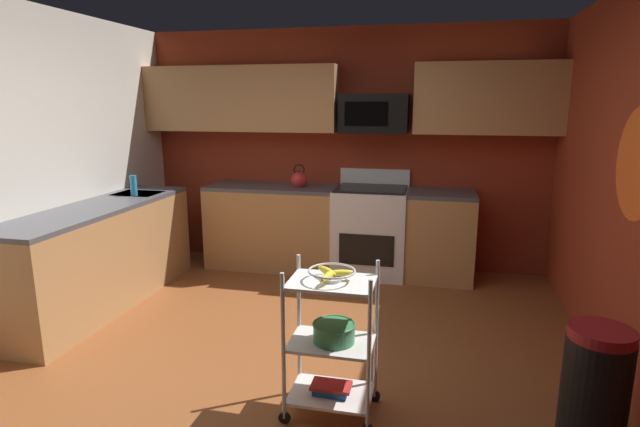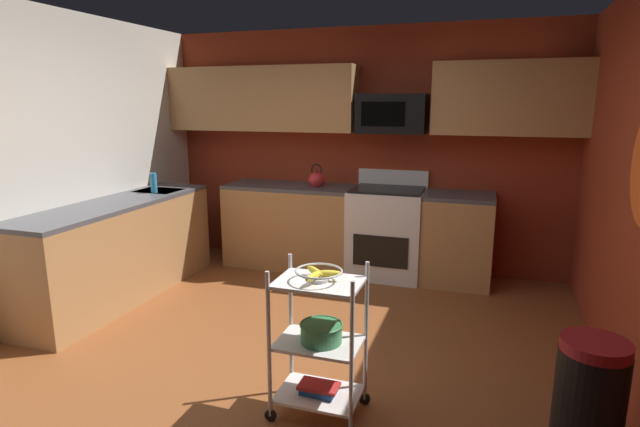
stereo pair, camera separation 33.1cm
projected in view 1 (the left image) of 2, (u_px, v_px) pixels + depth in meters
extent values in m
cube|color=brown|center=(280.00, 367.00, 3.58)|extent=(4.40, 4.80, 0.04)
cube|color=maroon|center=(343.00, 150.00, 5.60)|extent=(4.52, 0.06, 2.60)
cylinder|color=#E5591E|center=(637.00, 164.00, 3.05)|extent=(0.00, 0.70, 0.70)
cube|color=#B27F4C|center=(337.00, 232.00, 5.48)|extent=(2.87, 0.60, 0.88)
cube|color=#4C4C51|center=(337.00, 190.00, 5.38)|extent=(2.87, 0.60, 0.04)
cube|color=#B27F4C|center=(101.00, 258.00, 4.56)|extent=(0.60, 2.20, 0.88)
cube|color=#4C4C51|center=(96.00, 208.00, 4.46)|extent=(0.60, 2.20, 0.04)
cube|color=#B7BABC|center=(138.00, 201.00, 5.09)|extent=(0.44, 0.36, 0.16)
cube|color=white|center=(370.00, 232.00, 5.39)|extent=(0.76, 0.64, 0.92)
cube|color=black|center=(366.00, 250.00, 5.11)|extent=(0.56, 0.01, 0.32)
cube|color=white|center=(375.00, 177.00, 5.55)|extent=(0.76, 0.06, 0.18)
cube|color=black|center=(371.00, 188.00, 5.29)|extent=(0.72, 0.60, 0.02)
cube|color=#B27F4C|center=(240.00, 99.00, 5.54)|extent=(2.17, 0.33, 0.70)
cube|color=#B27F4C|center=(488.00, 99.00, 4.98)|extent=(1.43, 0.33, 0.70)
cube|color=black|center=(374.00, 114.00, 5.23)|extent=(0.70, 0.38, 0.40)
cube|color=black|center=(366.00, 114.00, 5.06)|extent=(0.44, 0.01, 0.24)
cylinder|color=silver|center=(283.00, 348.00, 2.81)|extent=(0.02, 0.02, 0.88)
cylinder|color=black|center=(285.00, 418.00, 2.91)|extent=(0.07, 0.02, 0.07)
cylinder|color=silver|center=(369.00, 357.00, 2.71)|extent=(0.02, 0.02, 0.88)
cylinder|color=silver|center=(299.00, 323.00, 3.13)|extent=(0.02, 0.02, 0.88)
cylinder|color=black|center=(300.00, 386.00, 3.23)|extent=(0.07, 0.02, 0.07)
cylinder|color=silver|center=(376.00, 330.00, 3.03)|extent=(0.02, 0.02, 0.88)
cylinder|color=black|center=(374.00, 396.00, 3.12)|extent=(0.07, 0.02, 0.07)
cube|color=silver|center=(331.00, 394.00, 3.00)|extent=(0.48, 0.34, 0.02)
cube|color=silver|center=(331.00, 343.00, 2.92)|extent=(0.48, 0.34, 0.02)
cube|color=silver|center=(332.00, 282.00, 2.84)|extent=(0.48, 0.34, 0.02)
torus|color=silver|center=(332.00, 271.00, 2.83)|extent=(0.27, 0.27, 0.01)
cylinder|color=silver|center=(332.00, 279.00, 2.84)|extent=(0.12, 0.12, 0.02)
ellipsoid|color=yellow|center=(341.00, 273.00, 2.84)|extent=(0.17, 0.09, 0.04)
ellipsoid|color=yellow|center=(327.00, 271.00, 2.87)|extent=(0.15, 0.14, 0.04)
ellipsoid|color=yellow|center=(328.00, 276.00, 2.79)|extent=(0.08, 0.17, 0.04)
cylinder|color=#387F4C|center=(334.00, 333.00, 2.91)|extent=(0.24, 0.24, 0.11)
torus|color=#387F4C|center=(334.00, 324.00, 2.90)|extent=(0.25, 0.25, 0.01)
cube|color=#1E4C8C|center=(331.00, 390.00, 2.99)|extent=(0.21, 0.15, 0.03)
cube|color=#B22626|center=(331.00, 386.00, 2.98)|extent=(0.24, 0.14, 0.02)
sphere|color=red|center=(299.00, 180.00, 5.45)|extent=(0.18, 0.18, 0.18)
sphere|color=black|center=(299.00, 172.00, 5.43)|extent=(0.03, 0.03, 0.03)
cone|color=red|center=(306.00, 179.00, 5.43)|extent=(0.09, 0.04, 0.06)
torus|color=black|center=(299.00, 170.00, 5.42)|extent=(0.12, 0.01, 0.12)
cylinder|color=#2D8CBF|center=(134.00, 186.00, 4.91)|extent=(0.06, 0.06, 0.20)
cylinder|color=black|center=(594.00, 391.00, 2.70)|extent=(0.34, 0.34, 0.60)
cylinder|color=maroon|center=(602.00, 334.00, 2.63)|extent=(0.33, 0.33, 0.06)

